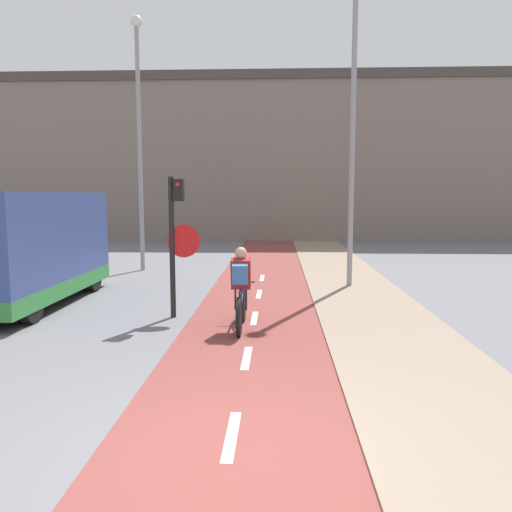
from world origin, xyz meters
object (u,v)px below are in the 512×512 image
Objects in this scene: traffic_light_pole at (176,231)px; van at (27,250)px; cyclist_near at (241,291)px; street_lamp_sidewalk at (353,102)px; street_lamp_far at (139,121)px.

traffic_light_pole reaches higher than van.
cyclist_near is at bearing -32.81° from traffic_light_pole.
van is at bearing 164.16° from traffic_light_pole.
street_lamp_sidewalk is 1.62× the size of van.
street_lamp_sidewalk is at bearing -23.79° from street_lamp_far.
street_lamp_sidewalk is (4.03, 3.61, 3.16)m from traffic_light_pole.
traffic_light_pole is 0.35× the size of street_lamp_far.
traffic_light_pole is 0.35× the size of street_lamp_sidewalk.
traffic_light_pole is at bearing -69.01° from street_lamp_far.
street_lamp_sidewalk is at bearing 41.90° from traffic_light_pole.
cyclist_near is at bearing -62.33° from street_lamp_far.
street_lamp_far reaches higher than van.
street_lamp_far reaches higher than cyclist_near.
street_lamp_sidewalk is 8.89m from van.
traffic_light_pole is 3.83m from van.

